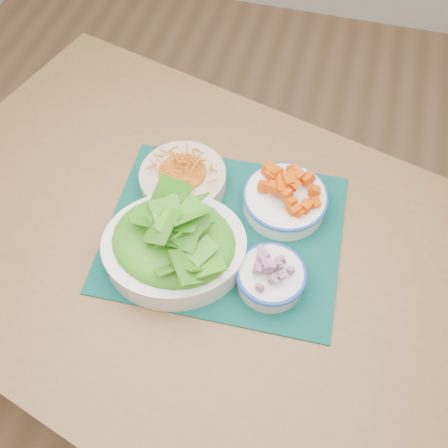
% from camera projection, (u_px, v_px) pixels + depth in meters
% --- Properties ---
extents(ground, '(4.00, 4.00, 0.00)m').
position_uv_depth(ground, '(230.00, 360.00, 1.68)').
color(ground, '#9C6F4B').
rests_on(ground, ground).
extents(table, '(1.50, 1.19, 0.75)m').
position_uv_depth(table, '(197.00, 263.00, 1.13)').
color(table, brown).
rests_on(table, ground).
extents(placemat, '(0.51, 0.43, 0.00)m').
position_uv_depth(placemat, '(224.00, 232.00, 1.06)').
color(placemat, '#032F2A').
rests_on(placemat, table).
extents(carrot_bowl, '(0.23, 0.23, 0.07)m').
position_uv_depth(carrot_bowl, '(183.00, 176.00, 1.10)').
color(carrot_bowl, beige).
rests_on(carrot_bowl, placemat).
extents(squash_bowl, '(0.19, 0.19, 0.09)m').
position_uv_depth(squash_bowl, '(286.00, 195.00, 1.06)').
color(squash_bowl, white).
rests_on(squash_bowl, placemat).
extents(lettuce_bowl, '(0.34, 0.31, 0.14)m').
position_uv_depth(lettuce_bowl, '(174.00, 241.00, 0.97)').
color(lettuce_bowl, silver).
rests_on(lettuce_bowl, placemat).
extents(onion_bowl, '(0.17, 0.17, 0.07)m').
position_uv_depth(onion_bowl, '(271.00, 275.00, 0.97)').
color(onion_bowl, silver).
rests_on(onion_bowl, placemat).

